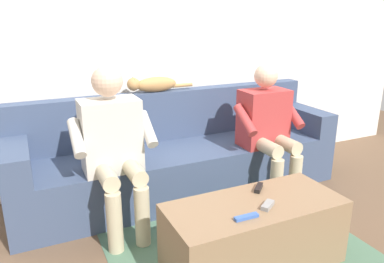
{
  "coord_description": "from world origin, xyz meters",
  "views": [
    {
      "loc": [
        1.13,
        2.55,
        1.44
      ],
      "look_at": [
        0.0,
        0.12,
        0.59
      ],
      "focal_mm": 34.57,
      "sensor_mm": 36.0,
      "label": 1
    }
  ],
  "objects_px": {
    "coffee_table": "(254,234)",
    "cat_on_backrest": "(153,84)",
    "remote_black": "(259,188)",
    "remote_gray": "(268,205)",
    "remote_blue": "(246,217)",
    "person_right_seated": "(113,142)",
    "couch": "(181,159)",
    "person_left_seated": "(268,124)"
  },
  "relations": [
    {
      "from": "remote_blue",
      "to": "person_right_seated",
      "type": "bearing_deg",
      "value": 119.61
    },
    {
      "from": "couch",
      "to": "coffee_table",
      "type": "relative_size",
      "value": 2.55
    },
    {
      "from": "remote_black",
      "to": "remote_gray",
      "type": "height_order",
      "value": "same"
    },
    {
      "from": "remote_blue",
      "to": "cat_on_backrest",
      "type": "bearing_deg",
      "value": 91.17
    },
    {
      "from": "person_right_seated",
      "to": "cat_on_backrest",
      "type": "bearing_deg",
      "value": -130.73
    },
    {
      "from": "coffee_table",
      "to": "cat_on_backrest",
      "type": "height_order",
      "value": "cat_on_backrest"
    },
    {
      "from": "coffee_table",
      "to": "person_left_seated",
      "type": "height_order",
      "value": "person_left_seated"
    },
    {
      "from": "remote_gray",
      "to": "couch",
      "type": "bearing_deg",
      "value": -122.77
    },
    {
      "from": "remote_blue",
      "to": "coffee_table",
      "type": "bearing_deg",
      "value": 42.07
    },
    {
      "from": "cat_on_backrest",
      "to": "remote_gray",
      "type": "height_order",
      "value": "cat_on_backrest"
    },
    {
      "from": "coffee_table",
      "to": "cat_on_backrest",
      "type": "bearing_deg",
      "value": -83.74
    },
    {
      "from": "person_left_seated",
      "to": "remote_gray",
      "type": "height_order",
      "value": "person_left_seated"
    },
    {
      "from": "person_right_seated",
      "to": "remote_black",
      "type": "relative_size",
      "value": 9.59
    },
    {
      "from": "remote_blue",
      "to": "person_left_seated",
      "type": "bearing_deg",
      "value": 50.06
    },
    {
      "from": "remote_gray",
      "to": "person_right_seated",
      "type": "bearing_deg",
      "value": -86.2
    },
    {
      "from": "person_right_seated",
      "to": "remote_gray",
      "type": "bearing_deg",
      "value": 128.16
    },
    {
      "from": "coffee_table",
      "to": "cat_on_backrest",
      "type": "distance_m",
      "value": 1.5
    },
    {
      "from": "coffee_table",
      "to": "cat_on_backrest",
      "type": "xyz_separation_m",
      "value": [
        0.15,
        -1.32,
        0.69
      ]
    },
    {
      "from": "coffee_table",
      "to": "person_right_seated",
      "type": "distance_m",
      "value": 1.08
    },
    {
      "from": "remote_blue",
      "to": "remote_gray",
      "type": "distance_m",
      "value": 0.18
    },
    {
      "from": "person_right_seated",
      "to": "remote_gray",
      "type": "distance_m",
      "value": 1.09
    },
    {
      "from": "person_right_seated",
      "to": "remote_gray",
      "type": "relative_size",
      "value": 10.27
    },
    {
      "from": "person_right_seated",
      "to": "remote_blue",
      "type": "height_order",
      "value": "person_right_seated"
    },
    {
      "from": "person_right_seated",
      "to": "coffee_table",
      "type": "bearing_deg",
      "value": 129.28
    },
    {
      "from": "couch",
      "to": "cat_on_backrest",
      "type": "relative_size",
      "value": 4.63
    },
    {
      "from": "couch",
      "to": "cat_on_backrest",
      "type": "height_order",
      "value": "cat_on_backrest"
    },
    {
      "from": "cat_on_backrest",
      "to": "couch",
      "type": "bearing_deg",
      "value": 121.91
    },
    {
      "from": "remote_black",
      "to": "remote_gray",
      "type": "bearing_deg",
      "value": 24.05
    },
    {
      "from": "remote_black",
      "to": "person_right_seated",
      "type": "bearing_deg",
      "value": -84.76
    },
    {
      "from": "coffee_table",
      "to": "person_right_seated",
      "type": "xyz_separation_m",
      "value": [
        0.63,
        -0.77,
        0.43
      ]
    },
    {
      "from": "couch",
      "to": "remote_blue",
      "type": "height_order",
      "value": "couch"
    },
    {
      "from": "remote_blue",
      "to": "remote_gray",
      "type": "relative_size",
      "value": 1.26
    },
    {
      "from": "person_right_seated",
      "to": "remote_black",
      "type": "distance_m",
      "value": 1.0
    },
    {
      "from": "coffee_table",
      "to": "remote_blue",
      "type": "height_order",
      "value": "remote_blue"
    },
    {
      "from": "coffee_table",
      "to": "remote_blue",
      "type": "distance_m",
      "value": 0.28
    },
    {
      "from": "coffee_table",
      "to": "person_left_seated",
      "type": "xyz_separation_m",
      "value": [
        -0.63,
        -0.76,
        0.4
      ]
    },
    {
      "from": "remote_black",
      "to": "remote_blue",
      "type": "bearing_deg",
      "value": 0.79
    },
    {
      "from": "coffee_table",
      "to": "person_right_seated",
      "type": "height_order",
      "value": "person_right_seated"
    },
    {
      "from": "couch",
      "to": "person_left_seated",
      "type": "xyz_separation_m",
      "value": [
        -0.63,
        0.33,
        0.32
      ]
    },
    {
      "from": "remote_blue",
      "to": "remote_gray",
      "type": "height_order",
      "value": "remote_gray"
    },
    {
      "from": "remote_black",
      "to": "remote_blue",
      "type": "height_order",
      "value": "remote_black"
    },
    {
      "from": "cat_on_backrest",
      "to": "remote_gray",
      "type": "distance_m",
      "value": 1.48
    }
  ]
}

